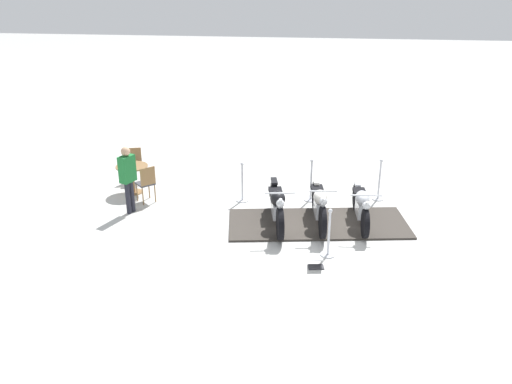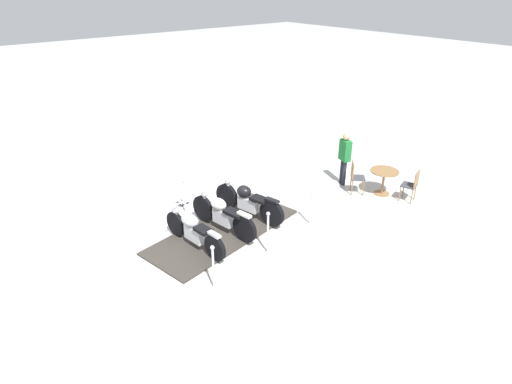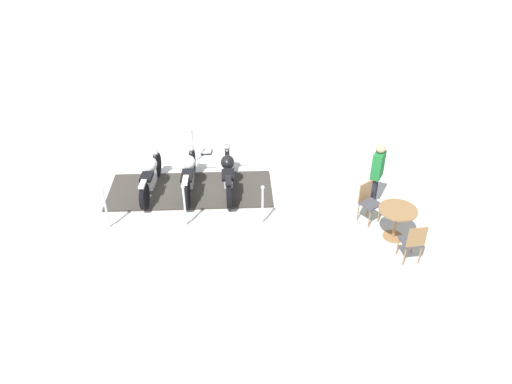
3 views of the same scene
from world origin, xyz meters
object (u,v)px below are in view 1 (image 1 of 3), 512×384
Objects in this scene: info_placard at (316,264)px; stanchion_left_rear at (379,186)px; cafe_chair_across_table at (134,163)px; stanchion_right_mid at (329,240)px; stanchion_left_front at (242,188)px; motorcycle_cream at (319,204)px; bystander_person at (128,174)px; cafe_table at (132,172)px; stanchion_left_mid at (311,187)px; motorcycle_black at (277,205)px; cafe_chair_near_table at (146,182)px; motorcycle_chrome at (361,205)px.

stanchion_left_rear is at bearing -121.26° from info_placard.
cafe_chair_across_table is at bearing -92.83° from stanchion_left_rear.
stanchion_right_mid is 1.01× the size of stanchion_left_front.
bystander_person is (-0.08, -4.58, 0.47)m from motorcycle_cream.
cafe_table is 0.83m from cafe_chair_across_table.
stanchion_left_front is at bearing -67.04° from info_placard.
info_placard is (3.42, 0.27, -0.28)m from stanchion_left_mid.
stanchion_right_mid is at bearing 2.99° from bystander_person.
cafe_chair_across_table is (-2.10, -5.19, 0.03)m from motorcycle_cream.
stanchion_left_rear is 4.01m from info_placard.
bystander_person reaches higher than motorcycle_cream.
motorcycle_black is at bearing -23.34° from stanchion_left_mid.
stanchion_left_rear is at bearing -125.08° from cafe_chair_near_table.
stanchion_right_mid is 0.96× the size of stanchion_left_rear.
info_placard is at bearing 56.77° from cafe_table.
cafe_table is (-1.30, -4.96, 0.05)m from motorcycle_cream.
bystander_person is at bearing -72.22° from stanchion_left_mid.
cafe_chair_near_table is (0.58, 0.58, -0.01)m from cafe_table.
stanchion_left_mid is 0.67× the size of bystander_person.
stanchion_right_mid is (1.41, 0.24, -0.17)m from motorcycle_cream.
cafe_table is at bearing 0.00° from cafe_chair_across_table.
stanchion_left_mid reaches higher than cafe_chair_across_table.
motorcycle_black reaches higher than cafe_chair_across_table.
stanchion_left_mid reaches higher than motorcycle_chrome.
motorcycle_chrome is 2.34m from info_placard.
motorcycle_chrome is 2.57× the size of cafe_table.
motorcycle_cream is 2.09× the size of stanchion_right_mid.
stanchion_left_rear is (-1.62, 0.53, -0.13)m from motorcycle_chrome.
stanchion_left_rear is at bearing 131.77° from motorcycle_cream.
stanchion_right_mid is 1.26× the size of cafe_table.
motorcycle_chrome is 1.72m from stanchion_right_mid.
stanchion_left_mid is 2.92m from stanchion_right_mid.
info_placard is at bearing -29.59° from motorcycle_chrome.
stanchion_left_rear is 6.69m from cafe_chair_across_table.
stanchion_left_mid is (-1.47, -0.25, -0.17)m from motorcycle_cream.
stanchion_left_rear is at bearing 158.66° from stanchion_right_mid.
info_placard is (3.13, 2.01, -0.26)m from stanchion_left_front.
motorcycle_cream is at bearing -40.07° from stanchion_left_rear.
cafe_table is (-2.72, -5.20, 0.22)m from stanchion_right_mid.
motorcycle_chrome is 1.71m from stanchion_left_rear.
bystander_person is (1.39, -4.33, 0.64)m from stanchion_left_mid.
motorcycle_black is 2.71× the size of cafe_table.
stanchion_left_mid is 1.17× the size of cafe_chair_across_table.
motorcycle_black is at bearing -149.79° from cafe_chair_near_table.
motorcycle_black is 4.80m from cafe_chair_across_table.
stanchion_left_mid is 1.34× the size of cafe_table.
motorcycle_cream is 2.30× the size of cafe_chair_across_table.
cafe_chair_near_table is (-2.14, -4.62, 0.21)m from stanchion_right_mid.
info_placard is 0.36× the size of cafe_chair_across_table.
motorcycle_cream is 1.97× the size of stanchion_left_mid.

